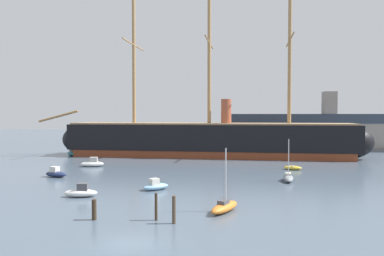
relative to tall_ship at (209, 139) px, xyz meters
The scene contains 16 objects.
ground_plane 55.72m from the tall_ship, 94.25° to the right, with size 400.00×400.00×0.00m, color #4C5B6B.
tall_ship is the anchor object (origin of this frame).
motorboat_foreground_left 43.21m from the tall_ship, 107.94° to the right, with size 3.84×1.94×1.55m.
sailboat_foreground_right 46.50m from the tall_ship, 86.72° to the right, with size 3.38×4.75×6.03m.
motorboat_near_centre 37.16m from the tall_ship, 98.69° to the right, with size 3.51×3.30×1.43m.
motorboat_mid_left 35.88m from the tall_ship, 127.76° to the right, with size 3.95×2.60×1.54m.
sailboat_mid_right 31.79m from the tall_ship, 68.27° to the right, with size 1.99×4.64×5.84m.
motorboat_alongside_bow 26.65m from the tall_ship, 139.83° to the right, with size 4.23×2.34×1.68m.
dinghy_alongside_stern 23.73m from the tall_ship, 52.04° to the right, with size 3.22×2.24×0.70m.
motorboat_far_left 30.90m from the tall_ship, behind, with size 3.74×4.94×1.92m.
dinghy_far_right 26.24m from the tall_ship, ahead, with size 1.08×2.05×0.47m.
sailboat_distant_centre 10.98m from the tall_ship, 110.34° to the left, with size 4.51×3.42×5.80m.
mooring_piling_nearest 50.55m from the tall_ship, 91.89° to the right, with size 0.32×0.32×2.36m, color #4C3D2D.
mooring_piling_left_pair 49.76m from the tall_ship, 93.85° to the right, with size 0.25×0.25×2.38m, color #382B1E.
mooring_piling_right_pair 50.68m from the tall_ship, 99.97° to the right, with size 0.41×0.41×1.79m, color #382B1E.
dockside_warehouse_right 33.07m from the tall_ship, 34.20° to the left, with size 47.18×12.36×15.21m.
Camera 1 is at (6.21, -26.08, 9.20)m, focal length 35.00 mm.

